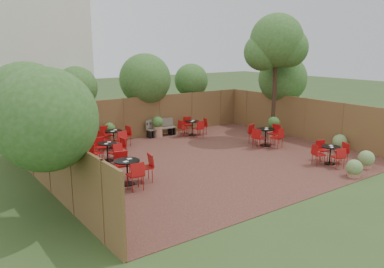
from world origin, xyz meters
TOP-DOWN VIEW (x-y plane):
  - ground at (0.00, 0.00)m, footprint 80.00×80.00m
  - courtyard_paving at (0.00, 0.00)m, footprint 12.00×10.00m
  - fence_back at (0.00, 5.00)m, footprint 12.00×0.08m
  - fence_left at (-6.00, 0.00)m, footprint 0.08×10.00m
  - fence_right at (6.00, 0.00)m, footprint 0.08×10.00m
  - neighbour_building at (-4.50, 8.00)m, footprint 5.00×4.00m
  - overhang_foliage at (-1.80, 2.27)m, footprint 15.78×10.62m
  - courtyard_tree at (4.97, 1.05)m, footprint 2.68×2.58m
  - park_bench_left at (0.84, 4.62)m, footprint 1.40×0.56m
  - park_bench_right at (0.67, 4.62)m, footprint 1.36×0.45m
  - bistro_tables at (-1.05, 1.35)m, footprint 9.96×8.59m
  - planters at (0.08, 3.52)m, footprint 10.33×4.32m
  - low_shrubs at (4.32, -3.62)m, footprint 3.36×3.01m

SIDE VIEW (x-z plane):
  - ground at x=0.00m, z-range 0.00..0.00m
  - courtyard_paving at x=0.00m, z-range 0.00..0.02m
  - low_shrubs at x=4.32m, z-range -0.01..0.66m
  - park_bench_right at x=0.67m, z-range 0.03..0.87m
  - park_bench_left at x=0.84m, z-range 0.03..0.88m
  - bistro_tables at x=-1.05m, z-range 0.00..0.94m
  - planters at x=0.08m, z-range 0.03..1.10m
  - fence_back at x=0.00m, z-range 0.00..2.00m
  - fence_left at x=-6.00m, z-range 0.00..2.00m
  - fence_right at x=6.00m, z-range 0.00..2.00m
  - overhang_foliage at x=-1.80m, z-range 1.42..4.00m
  - neighbour_building at x=-4.50m, z-range 0.00..8.00m
  - courtyard_tree at x=4.97m, z-range 1.52..7.41m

